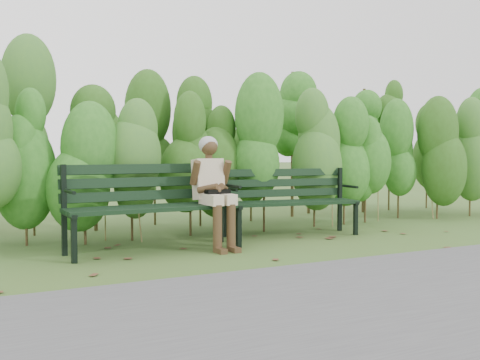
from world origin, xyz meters
name	(u,v)px	position (x,y,z in m)	size (l,w,h in m)	color
ground	(255,250)	(0.00, 0.00, 0.00)	(80.00, 80.00, 0.00)	#435D25
footpath	(395,296)	(0.00, -2.20, 0.01)	(60.00, 2.50, 0.01)	#474749
hedge_band	(190,138)	(0.00, 1.86, 1.26)	(11.04, 1.67, 2.42)	#47381E
leaf_litter	(243,252)	(-0.16, -0.05, 0.00)	(5.68, 2.20, 0.01)	brown
bench_left	(152,199)	(-1.00, 0.50, 0.56)	(1.91, 0.67, 0.94)	black
bench_right	(288,196)	(0.91, 0.77, 0.50)	(1.77, 0.77, 0.85)	black
seated_woman	(213,183)	(-0.35, 0.33, 0.72)	(0.47, 0.69, 1.25)	beige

